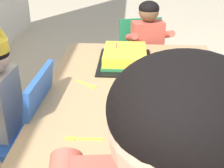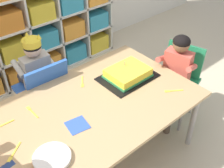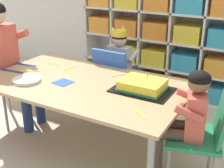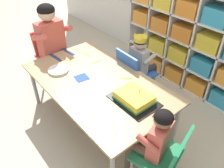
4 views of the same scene
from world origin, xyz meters
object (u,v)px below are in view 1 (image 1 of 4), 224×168
Objects in this scene: classroom_chair_blue at (20,127)px; birthday_cake_on_tray at (125,57)px; fork_near_cake_tray at (81,139)px; paper_plate_stack at (206,160)px; guest_at_table_side at (149,46)px; activity_table at (139,109)px; fork_scattered_mid_table at (180,55)px; classroom_chair_guest_side at (144,57)px; fork_at_table_front_edge at (87,85)px.

classroom_chair_blue is 0.68m from birthday_cake_on_tray.
classroom_chair_blue reaches higher than fork_near_cake_tray.
birthday_cake_on_tray is 0.88m from paper_plate_stack.
guest_at_table_side is (0.85, -0.62, 0.11)m from classroom_chair_blue.
activity_table is at bearing 95.91° from classroom_chair_blue.
activity_table is 0.62m from fork_scattered_mid_table.
classroom_chair_guest_side is 5.47× the size of fork_scattered_mid_table.
classroom_chair_guest_side is 1.32m from paper_plate_stack.
classroom_chair_blue is 5.69× the size of fork_scattered_mid_table.
birthday_cake_on_tray is at bearing -121.02° from classroom_chair_guest_side.
guest_at_table_side is 1.94× the size of birthday_cake_on_tray.
fork_at_table_front_edge is (-0.77, 0.30, 0.15)m from classroom_chair_guest_side.
fork_at_table_front_edge is (-0.42, 0.50, 0.00)m from fork_scattered_mid_table.
classroom_chair_blue reaches higher than fork_scattered_mid_table.
classroom_chair_blue is 1.00m from fork_scattered_mid_table.
birthday_cake_on_tray is 3.49× the size of fork_scattered_mid_table.
fork_scattered_mid_table is (0.57, -0.25, 0.04)m from activity_table.
classroom_chair_guest_side is 0.84m from fork_at_table_front_edge.
birthday_cake_on_tray is (0.44, 0.07, 0.07)m from activity_table.
birthday_cake_on_tray is at bearing 9.67° from activity_table.
activity_table is at bearing 52.59° from fork_near_cake_tray.
classroom_chair_blue is 4.93× the size of fork_near_cake_tray.
birthday_cake_on_tray is at bearing 137.92° from classroom_chair_blue.
activity_table is 12.86× the size of fork_scattered_mid_table.
classroom_chair_blue is at bearing 140.61° from fork_near_cake_tray.
fork_near_cake_tray is at bearing -174.17° from fork_scattered_mid_table.
fork_scattered_mid_table is (0.86, -0.47, 0.00)m from fork_near_cake_tray.
activity_table is 11.15× the size of fork_near_cake_tray.
fork_near_cake_tray is (-0.29, 0.21, 0.04)m from activity_table.
birthday_cake_on_tray reaches higher than paper_plate_stack.
guest_at_table_side is 1.21m from paper_plate_stack.
fork_near_cake_tray is 1.20× the size of fork_at_table_front_edge.
fork_near_cake_tray is (-1.20, 0.27, 0.15)m from classroom_chair_guest_side.
birthday_cake_on_tray is 0.34m from fork_at_table_front_edge.
fork_near_cake_tray is 0.44m from fork_at_table_front_edge.
fork_scattered_mid_table and fork_at_table_front_edge have the same top height.
paper_plate_stack is (-0.83, -0.28, -0.02)m from birthday_cake_on_tray.
paper_plate_stack is 1.83× the size of fork_at_table_front_edge.
fork_near_cake_tray is at bearing 130.64° from fork_at_table_front_edge.
fork_at_table_front_edge reaches higher than activity_table.
fork_at_table_front_edge is at bearing 149.35° from birthday_cake_on_tray.
guest_at_table_side is 0.30m from fork_scattered_mid_table.
fork_near_cake_tray is (0.10, 0.42, -0.01)m from paper_plate_stack.
birthday_cake_on_tray reaches higher than fork_near_cake_tray.
fork_near_cake_tray is (-0.26, -0.32, 0.14)m from classroom_chair_blue.
fork_near_cake_tray is (-1.10, 0.30, 0.03)m from guest_at_table_side.
classroom_chair_blue is 0.83m from paper_plate_stack.
paper_plate_stack is 0.70m from fork_at_table_front_edge.
fork_scattered_mid_table reaches higher than activity_table.
classroom_chair_blue reaches higher than activity_table.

